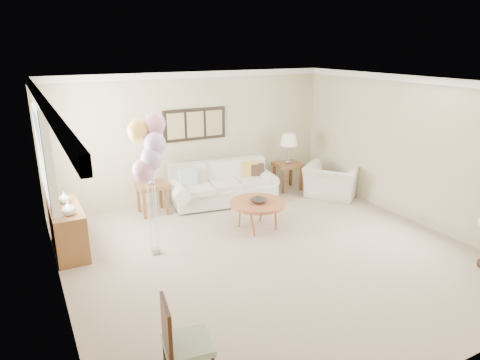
{
  "coord_description": "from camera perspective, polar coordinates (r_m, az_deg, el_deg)",
  "views": [
    {
      "loc": [
        -3.24,
        -5.13,
        3.11
      ],
      "look_at": [
        -0.21,
        0.6,
        1.05
      ],
      "focal_mm": 32.0,
      "sensor_mm": 36.0,
      "label": 1
    }
  ],
  "objects": [
    {
      "name": "lamp_right",
      "position": [
        9.38,
        6.53,
        5.27
      ],
      "size": [
        0.38,
        0.38,
        0.67
      ],
      "color": "gray",
      "rests_on": "end_table_right"
    },
    {
      "name": "room_shell",
      "position": [
        6.27,
        2.97,
        3.91
      ],
      "size": [
        6.04,
        6.04,
        2.6
      ],
      "color": "beige",
      "rests_on": "ground"
    },
    {
      "name": "credenza",
      "position": [
        7.19,
        -21.97,
        -6.13
      ],
      "size": [
        0.46,
        1.2,
        0.74
      ],
      "color": "brown",
      "rests_on": "ground"
    },
    {
      "name": "lamp_left",
      "position": [
        8.11,
        -11.9,
        2.78
      ],
      "size": [
        0.36,
        0.36,
        0.63
      ],
      "color": "gray",
      "rests_on": "end_table_left"
    },
    {
      "name": "coffee_table",
      "position": [
        7.46,
        2.37,
        -3.23
      ],
      "size": [
        0.98,
        0.98,
        0.5
      ],
      "color": "#9D4D2F",
      "rests_on": "ground"
    },
    {
      "name": "armchair",
      "position": [
        9.27,
        12.07,
        -0.16
      ],
      "size": [
        1.36,
        1.39,
        0.68
      ],
      "primitive_type": "imported",
      "rotation": [
        0.0,
        0.0,
        2.2
      ],
      "color": "beige",
      "rests_on": "ground"
    },
    {
      "name": "balloon_cluster",
      "position": [
        6.27,
        -12.1,
        4.39
      ],
      "size": [
        0.57,
        0.55,
        2.2
      ],
      "color": "gray",
      "rests_on": "ground"
    },
    {
      "name": "end_table_right",
      "position": [
        9.53,
        6.4,
        1.69
      ],
      "size": [
        0.56,
        0.51,
        0.61
      ],
      "color": "brown",
      "rests_on": "ground"
    },
    {
      "name": "ground_plane",
      "position": [
        6.82,
        3.96,
        -9.55
      ],
      "size": [
        6.0,
        6.0,
        0.0
      ],
      "primitive_type": "plane",
      "color": "tan"
    },
    {
      "name": "decor_bowl",
      "position": [
        7.4,
        2.53,
        -2.77
      ],
      "size": [
        0.38,
        0.38,
        0.07
      ],
      "primitive_type": "imported",
      "rotation": [
        0.0,
        0.0,
        0.43
      ],
      "color": "#2D251E",
      "rests_on": "coffee_table"
    },
    {
      "name": "end_table_left",
      "position": [
        8.27,
        -11.65,
        -1.11
      ],
      "size": [
        0.55,
        0.5,
        0.6
      ],
      "color": "brown",
      "rests_on": "ground"
    },
    {
      "name": "accent_chair",
      "position": [
        4.3,
        -7.91,
        -20.38
      ],
      "size": [
        0.51,
        0.51,
        0.91
      ],
      "color": "#8DA186",
      "rests_on": "ground"
    },
    {
      "name": "wall_art_triptych",
      "position": [
        8.86,
        -6.02,
        7.39
      ],
      "size": [
        1.35,
        0.06,
        0.65
      ],
      "color": "black",
      "rests_on": "ground"
    },
    {
      "name": "vase_white",
      "position": [
        6.7,
        -21.9,
        -3.51
      ],
      "size": [
        0.22,
        0.22,
        0.21
      ],
      "primitive_type": "imported",
      "rotation": [
        0.0,
        0.0,
        -0.15
      ],
      "color": "silver",
      "rests_on": "credenza"
    },
    {
      "name": "vase_sage",
      "position": [
        7.21,
        -22.41,
        -2.16
      ],
      "size": [
        0.23,
        0.23,
        0.19
      ],
      "primitive_type": "imported",
      "rotation": [
        0.0,
        0.0,
        -0.35
      ],
      "color": "#A4B195",
      "rests_on": "credenza"
    },
    {
      "name": "sofa",
      "position": [
        8.75,
        -2.26,
        -0.93
      ],
      "size": [
        2.37,
        1.13,
        0.83
      ],
      "color": "beige",
      "rests_on": "ground"
    }
  ]
}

